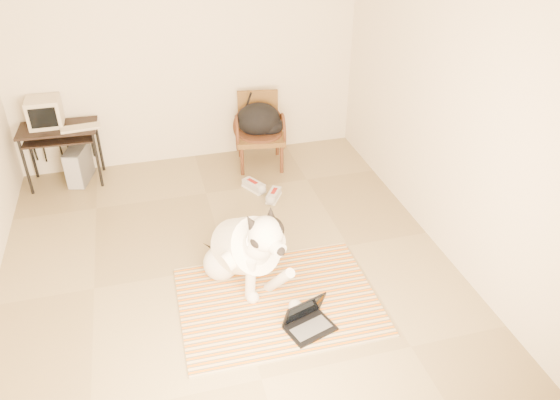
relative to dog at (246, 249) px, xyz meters
name	(u,v)px	position (x,y,z in m)	size (l,w,h in m)	color
floor	(228,266)	(-0.13, 0.26, -0.36)	(4.50, 4.50, 0.00)	#917E58
wall_back	(185,48)	(-0.13, 2.51, 0.99)	(4.50, 4.50, 0.00)	beige
wall_front	(305,339)	(-0.13, -1.99, 0.99)	(4.50, 4.50, 0.00)	beige
wall_right	(449,105)	(1.87, 0.26, 0.99)	(4.50, 4.50, 0.00)	beige
rug	(278,301)	(0.20, -0.32, -0.35)	(1.64, 1.27, 0.02)	orange
dog	(246,249)	(0.00, 0.00, 0.00)	(0.72, 1.12, 0.91)	silver
laptop	(308,321)	(0.34, -0.67, -0.28)	(0.43, 0.36, 0.26)	black
computer_desk	(59,135)	(-1.60, 2.24, 0.23)	(0.83, 0.49, 0.68)	black
crt_monitor	(45,112)	(-1.70, 2.32, 0.47)	(0.34, 0.33, 0.31)	#C2B398
desk_keyboard	(80,128)	(-1.35, 2.13, 0.33)	(0.41, 0.15, 0.03)	#C2B398
pc_tower	(79,165)	(-1.46, 2.23, -0.15)	(0.29, 0.47, 0.41)	#4F4F51
rattan_chair	(260,131)	(0.62, 2.13, 0.06)	(0.63, 0.61, 0.84)	brown
backpack	(260,120)	(0.63, 2.11, 0.20)	(0.55, 0.42, 0.38)	black
sneaker_left	(254,186)	(0.40, 1.52, -0.31)	(0.24, 0.31, 0.10)	white
sneaker_right	(274,196)	(0.57, 1.27, -0.32)	(0.23, 0.28, 0.09)	white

